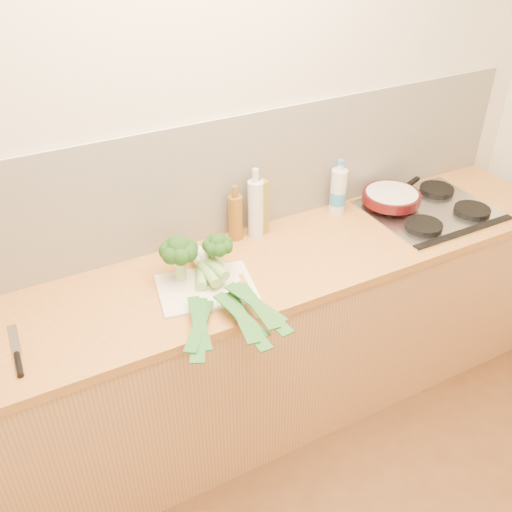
% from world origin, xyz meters
% --- Properties ---
extents(room_shell, '(3.50, 3.50, 3.50)m').
position_xyz_m(room_shell, '(0.00, 1.49, 1.17)').
color(room_shell, beige).
rests_on(room_shell, ground).
extents(counter, '(3.20, 0.62, 0.90)m').
position_xyz_m(counter, '(0.00, 1.20, 0.45)').
color(counter, tan).
rests_on(counter, ground).
extents(gas_hob, '(0.58, 0.50, 0.04)m').
position_xyz_m(gas_hob, '(1.02, 1.20, 0.91)').
color(gas_hob, silver).
rests_on(gas_hob, counter).
extents(chopping_board, '(0.42, 0.34, 0.01)m').
position_xyz_m(chopping_board, '(-0.18, 1.14, 0.91)').
color(chopping_board, silver).
rests_on(chopping_board, counter).
extents(broccoli_left, '(0.15, 0.15, 0.20)m').
position_xyz_m(broccoli_left, '(-0.25, 1.24, 1.04)').
color(broccoli_left, '#A8C372').
rests_on(broccoli_left, chopping_board).
extents(broccoli_right, '(0.12, 0.13, 0.18)m').
position_xyz_m(broccoli_right, '(-0.09, 1.21, 1.03)').
color(broccoli_right, '#A8C372').
rests_on(broccoli_right, chopping_board).
extents(leek_front, '(0.33, 0.63, 0.04)m').
position_xyz_m(leek_front, '(-0.21, 1.12, 0.93)').
color(leek_front, white).
rests_on(leek_front, chopping_board).
extents(leek_mid, '(0.10, 0.68, 0.04)m').
position_xyz_m(leek_mid, '(-0.16, 1.09, 0.95)').
color(leek_mid, white).
rests_on(leek_mid, chopping_board).
extents(leek_back, '(0.13, 0.63, 0.04)m').
position_xyz_m(leek_back, '(-0.12, 1.08, 0.97)').
color(leek_back, white).
rests_on(leek_back, chopping_board).
extents(chefs_knife, '(0.04, 0.29, 0.02)m').
position_xyz_m(chefs_knife, '(-0.90, 1.08, 0.91)').
color(chefs_knife, silver).
rests_on(chefs_knife, counter).
extents(skillet, '(0.39, 0.28, 0.05)m').
position_xyz_m(skillet, '(0.87, 1.32, 0.96)').
color(skillet, '#440B0E').
rests_on(skillet, gas_hob).
extents(oil_tin, '(0.08, 0.05, 0.29)m').
position_xyz_m(oil_tin, '(0.20, 1.42, 1.03)').
color(oil_tin, olive).
rests_on(oil_tin, counter).
extents(glass_bottle, '(0.07, 0.07, 0.33)m').
position_xyz_m(glass_bottle, '(0.18, 1.41, 1.04)').
color(glass_bottle, silver).
rests_on(glass_bottle, counter).
extents(amber_bottle, '(0.06, 0.06, 0.26)m').
position_xyz_m(amber_bottle, '(0.09, 1.43, 1.01)').
color(amber_bottle, brown).
rests_on(amber_bottle, counter).
extents(water_bottle, '(0.08, 0.08, 0.25)m').
position_xyz_m(water_bottle, '(0.62, 1.41, 1.00)').
color(water_bottle, silver).
rests_on(water_bottle, counter).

